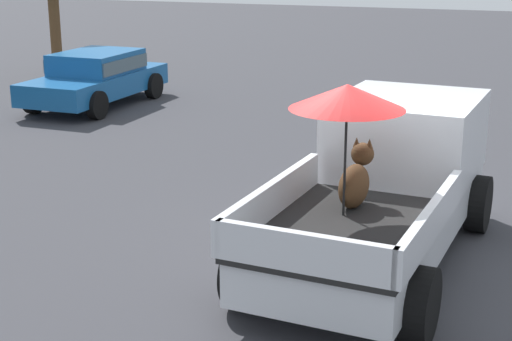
% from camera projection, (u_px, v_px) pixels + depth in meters
% --- Properties ---
extents(ground_plane, '(80.00, 80.00, 0.00)m').
position_uv_depth(ground_plane, '(374.00, 263.00, 9.89)').
color(ground_plane, '#38383D').
extents(pickup_truck_main, '(5.18, 2.57, 2.41)m').
position_uv_depth(pickup_truck_main, '(386.00, 180.00, 10.01)').
color(pickup_truck_main, black).
rests_on(pickup_truck_main, ground).
extents(parked_sedan_near, '(4.33, 2.05, 1.33)m').
position_uv_depth(parked_sedan_near, '(96.00, 76.00, 19.27)').
color(parked_sedan_near, black).
rests_on(parked_sedan_near, ground).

